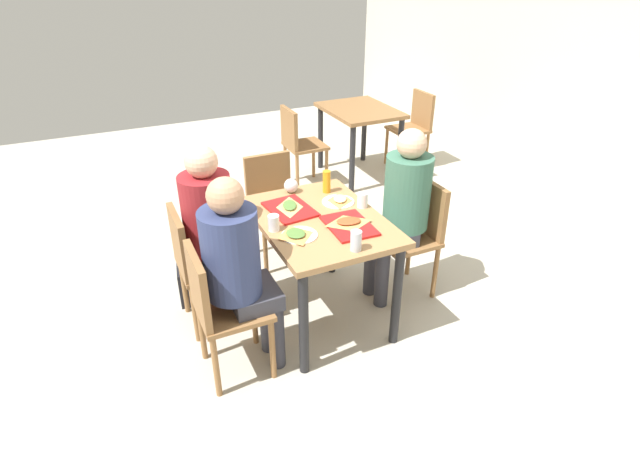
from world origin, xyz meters
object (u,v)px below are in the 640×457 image
chair_far_side (416,230)px  chair_left_end (273,200)px  tray_red_near (290,209)px  plastic_cup_b (274,223)px  background_chair_near (298,141)px  chair_near_right (218,305)px  paper_plate_center (338,202)px  plastic_cup_a (362,200)px  pizza_slice_a (290,206)px  background_table (360,121)px  soda_can (356,241)px  person_far_side (402,203)px  tray_red_far (349,226)px  foil_bundle (291,186)px  handbag (190,280)px  pizza_slice_c (340,199)px  person_in_brown_jacket (238,263)px  background_chair_far (414,124)px  pizza_slice_b (349,222)px  main_table (320,234)px  chair_near_left (197,260)px  paper_plate_near_edge (299,235)px  person_in_red (214,222)px  condiment_bottle (327,182)px

chair_far_side → chair_left_end: same height
tray_red_near → plastic_cup_b: 0.29m
background_chair_near → chair_near_right: bearing=-32.1°
paper_plate_center → plastic_cup_a: 0.18m
chair_left_end → pizza_slice_a: chair_left_end is taller
background_table → soda_can: bearing=-29.4°
person_far_side → tray_red_far: person_far_side is taller
foil_bundle → handbag: (-0.17, -0.76, -0.69)m
person_far_side → pizza_slice_c: 0.43m
person_in_brown_jacket → person_far_side: 1.28m
background_table → background_chair_far: 0.74m
pizza_slice_a → handbag: 1.02m
pizza_slice_a → plastic_cup_a: bearing=69.3°
chair_left_end → pizza_slice_b: size_ratio=3.57×
chair_left_end → handbag: size_ratio=2.71×
person_in_brown_jacket → tray_red_near: bearing=132.2°
foil_bundle → background_chair_near: (-1.68, 0.75, -0.31)m
chair_near_right → plastic_cup_b: 0.59m
plastic_cup_b → background_chair_near: 2.42m
chair_far_side → background_table: 2.24m
tray_red_near → plastic_cup_b: size_ratio=3.60×
plastic_cup_a → soda_can: soda_can is taller
main_table → chair_near_left: 0.82m
plastic_cup_a → tray_red_far: bearing=-45.1°
chair_near_left → plastic_cup_a: plastic_cup_a is taller
pizza_slice_c → background_table: pizza_slice_c is taller
tray_red_near → paper_plate_center: (0.03, 0.34, -0.00)m
plastic_cup_b → foil_bundle: size_ratio=1.00×
background_table → pizza_slice_c: bearing=-32.3°
soda_can → pizza_slice_a: bearing=-166.9°
pizza_slice_a → handbag: pizza_slice_a is taller
pizza_slice_c → background_chair_far: (-1.96, 1.98, -0.28)m
paper_plate_near_edge → background_chair_near: background_chair_near is taller
person_far_side → paper_plate_center: bearing=-110.7°
chair_far_side → person_in_red: size_ratio=0.68×
pizza_slice_c → plastic_cup_a: size_ratio=2.25×
person_in_red → plastic_cup_a: (0.24, 0.95, 0.07)m
person_in_red → paper_plate_near_edge: 0.59m
condiment_bottle → foil_bundle: size_ratio=1.60×
chair_left_end → background_chair_far: size_ratio=1.00×
tray_red_near → background_chair_far: size_ratio=0.42×
chair_far_side → tray_red_far: chair_far_side is taller
chair_left_end → pizza_slice_a: 0.78m
chair_near_left → plastic_cup_b: 0.61m
pizza_slice_c → tray_red_near: bearing=-93.5°
plastic_cup_a → foil_bundle: size_ratio=1.00×
chair_left_end → paper_plate_center: (0.75, 0.21, 0.27)m
paper_plate_near_edge → plastic_cup_a: 0.57m
tray_red_near → soda_can: bearing=13.7°
person_in_brown_jacket → foil_bundle: size_ratio=12.77×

